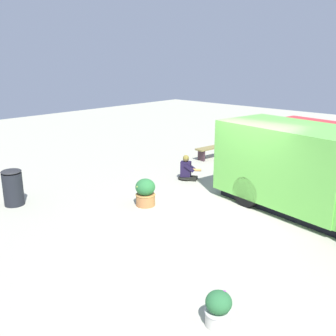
{
  "coord_description": "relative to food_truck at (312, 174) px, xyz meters",
  "views": [
    {
      "loc": [
        8.24,
        5.16,
        3.95
      ],
      "look_at": [
        0.62,
        -1.9,
        0.93
      ],
      "focal_mm": 40.74,
      "sensor_mm": 36.0,
      "label": 1
    }
  ],
  "objects": [
    {
      "name": "plaza_bench",
      "position": [
        -2.98,
        -5.25,
        -0.71
      ],
      "size": [
        1.82,
        0.65,
        0.48
      ],
      "color": "olive",
      "rests_on": "ground_plane"
    },
    {
      "name": "person_customer",
      "position": [
        -0.01,
        -4.19,
        -0.75
      ],
      "size": [
        0.63,
        0.8,
        0.85
      ],
      "color": "black",
      "rests_on": "ground_plane"
    },
    {
      "name": "planter_flowering_far",
      "position": [
        2.55,
        -3.54,
        -0.69
      ],
      "size": [
        0.55,
        0.55,
        0.77
      ],
      "color": "#B67442",
      "rests_on": "ground_plane"
    },
    {
      "name": "planter_flowering_near",
      "position": [
        5.22,
        0.83,
        -0.79
      ],
      "size": [
        0.42,
        0.42,
        0.57
      ],
      "color": "silver",
      "rests_on": "ground_plane"
    },
    {
      "name": "ground_plane",
      "position": [
        1.13,
        -1.52,
        -1.08
      ],
      "size": [
        40.0,
        40.0,
        0.0
      ],
      "primitive_type": "plane",
      "color": "#ADAC97"
    },
    {
      "name": "trash_bin",
      "position": [
        5.0,
        -6.25,
        -0.56
      ],
      "size": [
        0.55,
        0.55,
        1.02
      ],
      "color": "black",
      "rests_on": "ground_plane"
    },
    {
      "name": "food_truck",
      "position": [
        0.0,
        0.0,
        0.0
      ],
      "size": [
        3.32,
        5.59,
        2.25
      ],
      "color": "#6AC64C",
      "rests_on": "ground_plane"
    }
  ]
}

